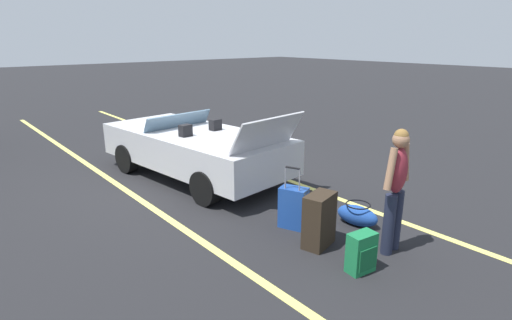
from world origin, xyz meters
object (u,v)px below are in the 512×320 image
object	(u,v)px
convertible_car	(189,147)
suitcase_medium_bright	(293,208)
suitcase_small_carryon	(361,253)
traveler_person	(396,185)
duffel_bag	(357,215)
suitcase_large_black	(319,220)

from	to	relation	value
convertible_car	suitcase_medium_bright	xyz separation A→B (m)	(-3.11, 0.11, -0.28)
convertible_car	suitcase_small_carryon	xyz separation A→B (m)	(-4.49, 0.34, -0.34)
suitcase_medium_bright	traveler_person	bearing A→B (deg)	-91.36
duffel_bag	suitcase_large_black	bearing A→B (deg)	92.81
convertible_car	suitcase_small_carryon	bearing A→B (deg)	169.05
suitcase_small_carryon	suitcase_large_black	bearing A→B (deg)	-179.55
suitcase_large_black	suitcase_small_carryon	distance (m)	0.78
suitcase_large_black	suitcase_small_carryon	world-z (taller)	suitcase_large_black
suitcase_small_carryon	duffel_bag	bearing A→B (deg)	136.08
suitcase_large_black	traveler_person	world-z (taller)	traveler_person
traveler_person	duffel_bag	bearing A→B (deg)	-28.29
convertible_car	duffel_bag	bearing A→B (deg)	-176.08
duffel_bag	traveler_person	bearing A→B (deg)	157.95
convertible_car	suitcase_large_black	world-z (taller)	convertible_car
suitcase_small_carryon	duffel_bag	distance (m)	1.31
suitcase_medium_bright	convertible_car	bearing A→B (deg)	66.35
convertible_car	suitcase_medium_bright	size ratio (longest dim) A/B	4.55
convertible_car	duffel_bag	world-z (taller)	convertible_car
convertible_car	suitcase_medium_bright	distance (m)	3.12
convertible_car	traveler_person	world-z (taller)	traveler_person
convertible_car	traveler_person	bearing A→B (deg)	178.25
suitcase_large_black	traveler_person	xyz separation A→B (m)	(-0.71, -0.62, 0.56)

